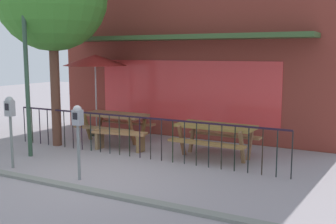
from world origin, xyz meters
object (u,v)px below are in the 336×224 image
object	(u,v)px
picnic_table_left	(115,119)
street_lamp	(25,42)
picnic_table_right	(216,132)
parking_meter_far	(78,123)
patio_bench	(120,137)
parking_meter_near	(10,113)
patio_umbrella	(95,61)

from	to	relation	value
picnic_table_left	street_lamp	bearing A→B (deg)	-109.02
picnic_table_right	picnic_table_left	bearing A→B (deg)	173.60
picnic_table_left	parking_meter_far	distance (m)	3.51
patio_bench	parking_meter_near	xyz separation A→B (m)	(-1.09, -2.37, 0.82)
picnic_table_left	parking_meter_far	xyz separation A→B (m)	(1.42, -3.17, 0.50)
picnic_table_right	patio_bench	world-z (taller)	picnic_table_right
parking_meter_near	parking_meter_far	distance (m)	1.78
parking_meter_far	street_lamp	world-z (taller)	street_lamp
patio_bench	parking_meter_near	size ratio (longest dim) A/B	0.94
picnic_table_left	street_lamp	xyz separation A→B (m)	(-0.79, -2.30, 2.04)
patio_umbrella	patio_bench	size ratio (longest dim) A/B	1.65
picnic_table_right	parking_meter_far	bearing A→B (deg)	-120.66
picnic_table_right	patio_umbrella	distance (m)	4.42
parking_meter_near	parking_meter_far	xyz separation A→B (m)	(1.78, 0.03, -0.06)
patio_bench	parking_meter_far	world-z (taller)	parking_meter_far
picnic_table_right	parking_meter_near	world-z (taller)	parking_meter_near
patio_bench	street_lamp	bearing A→B (deg)	-135.96
patio_bench	parking_meter_far	distance (m)	2.55
patio_umbrella	parking_meter_near	distance (m)	3.81
patio_umbrella	parking_meter_far	size ratio (longest dim) A/B	1.64
picnic_table_right	parking_meter_near	bearing A→B (deg)	-140.41
patio_umbrella	street_lamp	xyz separation A→B (m)	(0.17, -2.72, 0.46)
picnic_table_left	patio_umbrella	bearing A→B (deg)	156.59
patio_umbrella	parking_meter_far	world-z (taller)	patio_umbrella
parking_meter_far	picnic_table_left	bearing A→B (deg)	114.15
parking_meter_far	street_lamp	size ratio (longest dim) A/B	0.35
picnic_table_right	parking_meter_far	size ratio (longest dim) A/B	1.27
parking_meter_near	picnic_table_left	bearing A→B (deg)	83.58
parking_meter_far	patio_umbrella	bearing A→B (deg)	123.60
picnic_table_left	patio_umbrella	size ratio (longest dim) A/B	0.76
street_lamp	patio_umbrella	bearing A→B (deg)	93.50
parking_meter_far	street_lamp	bearing A→B (deg)	158.70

